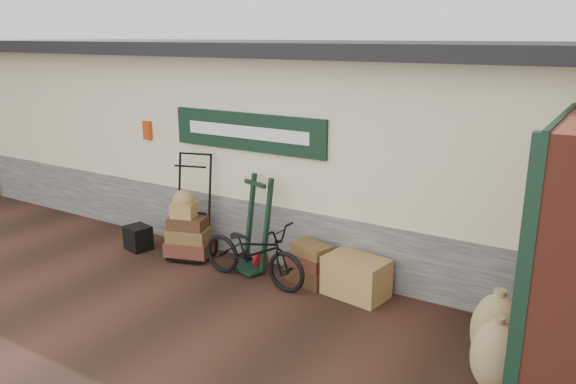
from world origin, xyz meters
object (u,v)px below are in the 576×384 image
at_px(wicker_hamper, 356,277).
at_px(suitcase_stack, 310,262).
at_px(green_barrow, 256,225).
at_px(bicycle, 253,248).
at_px(porter_trolley, 192,205).
at_px(black_trunk, 138,238).

bearing_deg(wicker_hamper, suitcase_stack, 176.13).
height_order(suitcase_stack, wicker_hamper, suitcase_stack).
distance_m(green_barrow, wicker_hamper, 1.65).
relative_size(wicker_hamper, bicycle, 0.47).
bearing_deg(wicker_hamper, bicycle, -165.40).
height_order(green_barrow, bicycle, green_barrow).
xyz_separation_m(porter_trolley, wicker_hamper, (2.74, 0.04, -0.54)).
bearing_deg(black_trunk, porter_trolley, 17.57).
bearing_deg(bicycle, black_trunk, 91.93).
bearing_deg(black_trunk, wicker_hamper, 5.15).
relative_size(porter_trolley, suitcase_stack, 2.50).
relative_size(porter_trolley, green_barrow, 1.17).
relative_size(suitcase_stack, bicycle, 0.38).
bearing_deg(suitcase_stack, bicycle, -148.30).
height_order(green_barrow, black_trunk, green_barrow).
xyz_separation_m(green_barrow, wicker_hamper, (1.59, -0.00, -0.43)).
height_order(suitcase_stack, black_trunk, suitcase_stack).
height_order(porter_trolley, green_barrow, porter_trolley).
distance_m(porter_trolley, wicker_hamper, 2.79).
distance_m(green_barrow, bicycle, 0.46).
bearing_deg(green_barrow, suitcase_stack, 19.85).
relative_size(green_barrow, bicycle, 0.81).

